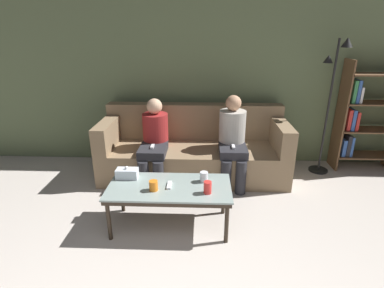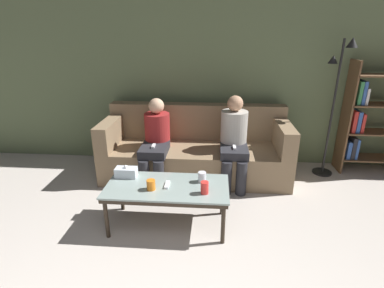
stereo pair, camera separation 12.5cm
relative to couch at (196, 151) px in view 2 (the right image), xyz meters
The scene contains 12 objects.
wall_back 1.09m from the couch, 90.00° to the left, with size 12.00×0.06×2.60m.
couch is the anchor object (origin of this frame).
coffee_table 1.24m from the couch, 99.24° to the right, with size 1.21×0.58×0.46m.
cup_near_left 1.37m from the couch, 82.69° to the right, with size 0.07×0.07×0.12m.
cup_near_right 1.14m from the couch, 82.94° to the right, with size 0.08×0.08×0.10m.
cup_far_center 1.37m from the couch, 104.51° to the right, with size 0.08×0.08×0.10m.
tissue_box 1.26m from the couch, 121.39° to the right, with size 0.22×0.12×0.13m.
game_remote 1.25m from the couch, 99.24° to the right, with size 0.04×0.15×0.02m.
bookshelf 2.38m from the couch, ahead, with size 0.83×0.32×1.54m.
standing_lamp 1.96m from the couch, ahead, with size 0.31×0.26×1.81m.
seated_person_left_end 0.60m from the couch, 154.45° to the right, with size 0.33×0.71×1.08m.
seated_person_mid_left 0.61m from the couch, 23.22° to the right, with size 0.34×0.66×1.13m.
Camera 2 is at (0.25, -0.60, 1.88)m, focal length 28.00 mm.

